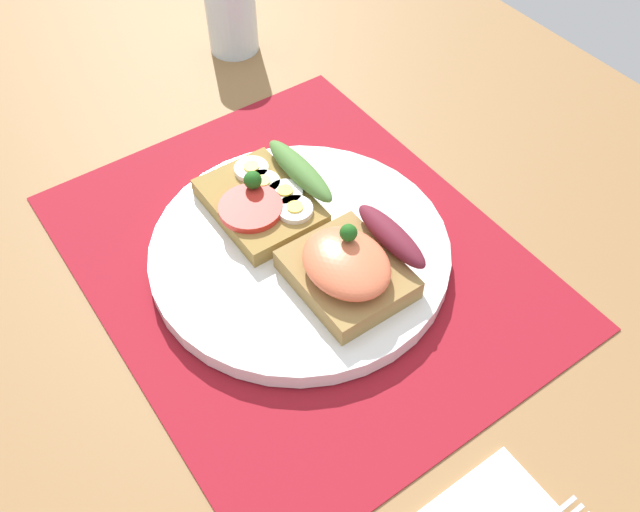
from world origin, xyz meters
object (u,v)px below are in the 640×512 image
at_px(plate, 300,251).
at_px(drinking_glass, 231,12).
at_px(sandwich_salmon, 352,265).
at_px(sandwich_egg_tomato, 267,196).

height_order(plate, drinking_glass, drinking_glass).
distance_m(plate, sandwich_salmon, 0.06).
distance_m(sandwich_egg_tomato, drinking_glass, 0.28).
height_order(plate, sandwich_egg_tomato, sandwich_egg_tomato).
xyz_separation_m(plate, sandwich_salmon, (0.06, 0.01, 0.03)).
relative_size(plate, sandwich_salmon, 2.68).
bearing_deg(sandwich_egg_tomato, drinking_glass, 155.84).
bearing_deg(plate, sandwich_salmon, 12.68).
bearing_deg(sandwich_salmon, sandwich_egg_tomato, -174.61).
bearing_deg(sandwich_egg_tomato, sandwich_salmon, 5.39).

